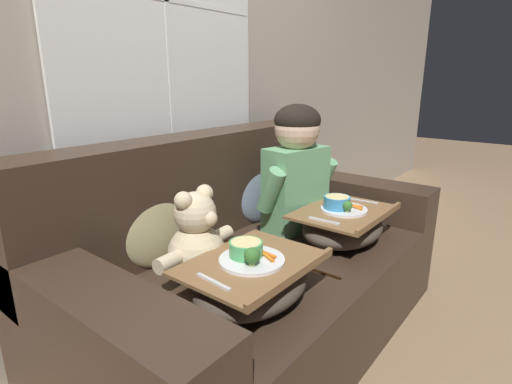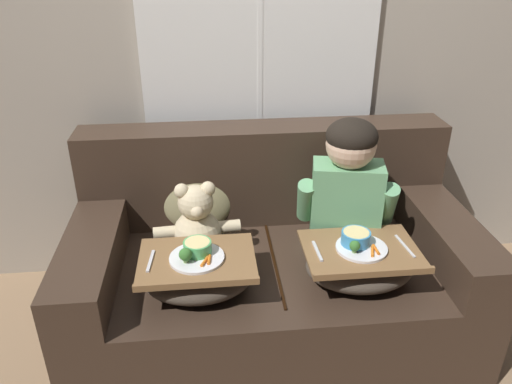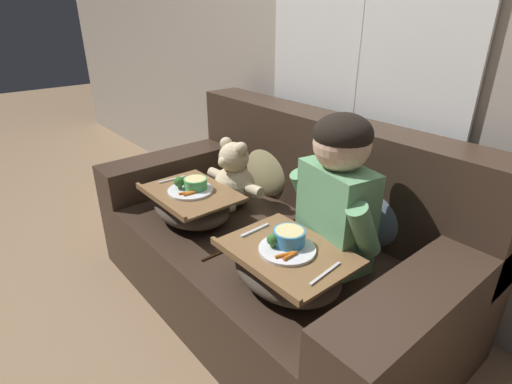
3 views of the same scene
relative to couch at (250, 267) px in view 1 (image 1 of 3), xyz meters
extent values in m
plane|color=#8E7051|center=(0.00, -0.07, -0.32)|extent=(14.00, 14.00, 0.00)
cube|color=#A89E8E|center=(0.00, 0.53, 0.98)|extent=(8.00, 0.05, 2.60)
cube|color=#38281E|center=(0.00, -0.07, -0.11)|extent=(1.79, 0.98, 0.41)
cube|color=#38281E|center=(0.00, 0.30, 0.34)|extent=(1.79, 0.22, 0.49)
cube|color=#38281E|center=(-0.79, -0.07, 0.19)|extent=(0.22, 0.98, 0.19)
cube|color=#38281E|center=(0.79, -0.07, 0.19)|extent=(0.22, 0.98, 0.19)
cube|color=black|center=(0.00, -0.09, 0.09)|extent=(0.01, 0.72, 0.01)
ellipsoid|color=slate|center=(0.34, 0.23, 0.27)|extent=(0.38, 0.18, 0.39)
ellipsoid|color=tan|center=(-0.34, 0.23, 0.27)|extent=(0.38, 0.18, 0.39)
cube|color=#66A370|center=(0.34, -0.02, 0.30)|extent=(0.34, 0.23, 0.42)
sphere|color=beige|center=(0.34, -0.02, 0.60)|extent=(0.22, 0.22, 0.22)
ellipsoid|color=black|center=(0.34, -0.02, 0.64)|extent=(0.22, 0.22, 0.15)
cylinder|color=#66A370|center=(0.16, 0.00, 0.33)|extent=(0.11, 0.18, 0.23)
cylinder|color=#66A370|center=(0.51, -0.07, 0.33)|extent=(0.11, 0.18, 0.23)
sphere|color=beige|center=(-0.34, -0.02, 0.20)|extent=(0.22, 0.22, 0.22)
sphere|color=beige|center=(-0.34, -0.02, 0.36)|extent=(0.16, 0.16, 0.16)
sphere|color=beige|center=(-0.39, -0.03, 0.42)|extent=(0.07, 0.07, 0.07)
sphere|color=beige|center=(-0.28, -0.02, 0.42)|extent=(0.07, 0.07, 0.07)
sphere|color=beige|center=(-0.33, -0.09, 0.35)|extent=(0.06, 0.06, 0.06)
sphere|color=black|center=(-0.33, -0.11, 0.35)|extent=(0.02, 0.02, 0.02)
cylinder|color=beige|center=(-0.48, -0.03, 0.22)|extent=(0.11, 0.07, 0.06)
cylinder|color=beige|center=(-0.20, -0.01, 0.22)|extent=(0.11, 0.07, 0.06)
cylinder|color=beige|center=(-0.38, -0.13, 0.12)|extent=(0.07, 0.10, 0.06)
cylinder|color=beige|center=(-0.28, -0.13, 0.12)|extent=(0.07, 0.10, 0.06)
ellipsoid|color=#473D33|center=(0.34, -0.29, 0.16)|extent=(0.46, 0.34, 0.14)
cube|color=brown|center=(0.34, -0.29, 0.24)|extent=(0.48, 0.36, 0.01)
cube|color=brown|center=(0.34, -0.46, 0.25)|extent=(0.48, 0.02, 0.02)
cylinder|color=silver|center=(0.34, -0.29, 0.25)|extent=(0.21, 0.21, 0.01)
cylinder|color=#3889C1|center=(0.32, -0.26, 0.28)|extent=(0.12, 0.12, 0.06)
cylinder|color=#E5D189|center=(0.32, -0.26, 0.31)|extent=(0.11, 0.11, 0.01)
sphere|color=#38702D|center=(0.30, -0.32, 0.29)|extent=(0.04, 0.04, 0.04)
cylinder|color=#7A9E56|center=(0.30, -0.32, 0.26)|extent=(0.02, 0.02, 0.02)
cylinder|color=orange|center=(0.37, -0.33, 0.26)|extent=(0.03, 0.07, 0.01)
cylinder|color=orange|center=(0.39, -0.32, 0.26)|extent=(0.01, 0.07, 0.01)
cube|color=silver|center=(0.15, -0.29, 0.25)|extent=(0.02, 0.14, 0.01)
cube|color=silver|center=(0.52, -0.29, 0.25)|extent=(0.03, 0.17, 0.01)
ellipsoid|color=#473D33|center=(-0.34, -0.29, 0.16)|extent=(0.45, 0.34, 0.14)
cube|color=brown|center=(-0.34, -0.29, 0.24)|extent=(0.47, 0.35, 0.01)
cube|color=brown|center=(-0.34, -0.45, 0.25)|extent=(0.47, 0.02, 0.02)
cylinder|color=silver|center=(-0.34, -0.29, 0.25)|extent=(0.22, 0.22, 0.01)
cylinder|color=#4CAD60|center=(-0.33, -0.26, 0.28)|extent=(0.11, 0.11, 0.05)
cylinder|color=#E5D189|center=(-0.33, -0.26, 0.30)|extent=(0.10, 0.10, 0.01)
sphere|color=#38702D|center=(-0.38, -0.32, 0.29)|extent=(0.05, 0.05, 0.05)
cylinder|color=#7A9E56|center=(-0.38, -0.32, 0.26)|extent=(0.02, 0.02, 0.02)
cylinder|color=orange|center=(-0.31, -0.33, 0.26)|extent=(0.04, 0.06, 0.01)
cylinder|color=orange|center=(-0.29, -0.32, 0.26)|extent=(0.02, 0.06, 0.01)
cube|color=silver|center=(-0.52, -0.29, 0.25)|extent=(0.02, 0.14, 0.01)
camera|label=1|loc=(-1.28, -1.05, 0.83)|focal=28.00mm
camera|label=2|loc=(-0.27, -1.96, 1.39)|focal=35.00mm
camera|label=3|loc=(1.22, -1.17, 1.06)|focal=28.00mm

